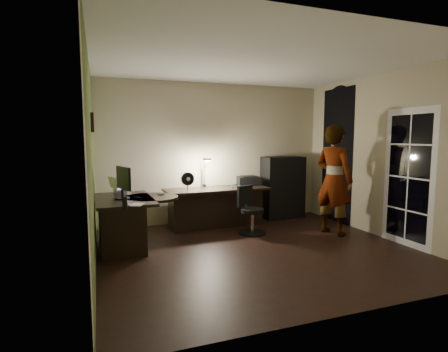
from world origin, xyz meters
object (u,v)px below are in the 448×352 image
object	(u,v)px
desk_right	(217,207)
office_chair	(252,210)
desk_left	(125,223)
cabinet	(283,187)
person	(334,180)
monitor	(122,187)

from	to	relation	value
desk_right	office_chair	bearing A→B (deg)	-61.16
desk_left	cabinet	distance (m)	3.39
desk_left	cabinet	bearing A→B (deg)	15.47
office_chair	person	bearing A→B (deg)	-40.28
monitor	person	bearing A→B (deg)	-20.72
monitor	person	world-z (taller)	person
desk_left	monitor	bearing A→B (deg)	-106.39
desk_left	monitor	xyz separation A→B (m)	(-0.02, -0.08, 0.56)
desk_left	cabinet	xyz separation A→B (m)	(3.24, 1.00, 0.25)
desk_right	monitor	world-z (taller)	monitor
office_chair	desk_left	bearing A→B (deg)	160.92
cabinet	office_chair	distance (m)	1.46
desk_right	cabinet	world-z (taller)	cabinet
desk_left	person	bearing A→B (deg)	-8.17
cabinet	office_chair	size ratio (longest dim) A/B	1.54
cabinet	person	xyz separation A→B (m)	(0.20, -1.39, 0.30)
person	desk_left	bearing A→B (deg)	64.74
cabinet	person	bearing A→B (deg)	-83.61
office_chair	monitor	bearing A→B (deg)	163.03
person	desk_right	bearing A→B (deg)	37.68
cabinet	monitor	world-z (taller)	cabinet
desk_left	person	xyz separation A→B (m)	(3.44, -0.39, 0.56)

